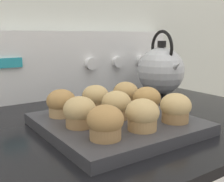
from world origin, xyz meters
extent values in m
cube|color=silver|center=(0.00, 0.65, 1.20)|extent=(8.00, 0.05, 2.40)
cube|color=black|center=(0.00, 0.32, 0.91)|extent=(0.80, 0.60, 0.02)
cube|color=white|center=(0.00, 0.60, 1.02)|extent=(0.78, 0.05, 0.20)
cube|color=teal|center=(-0.18, 0.57, 1.03)|extent=(0.07, 0.01, 0.03)
cylinder|color=white|center=(0.07, 0.56, 1.02)|extent=(0.04, 0.02, 0.04)
cylinder|color=white|center=(0.18, 0.56, 1.02)|extent=(0.04, 0.02, 0.04)
cylinder|color=white|center=(0.28, 0.56, 1.02)|extent=(0.04, 0.02, 0.04)
cube|color=#38383D|center=(-0.05, 0.25, 0.93)|extent=(0.29, 0.29, 0.02)
cylinder|color=#A37A4C|center=(-0.13, 0.16, 0.95)|extent=(0.05, 0.05, 0.02)
ellipsoid|color=#B2844C|center=(-0.13, 0.16, 0.97)|extent=(0.06, 0.06, 0.05)
cylinder|color=tan|center=(-0.05, 0.16, 0.95)|extent=(0.05, 0.05, 0.02)
ellipsoid|color=tan|center=(-0.05, 0.16, 0.97)|extent=(0.06, 0.06, 0.05)
cylinder|color=#A37A4C|center=(0.03, 0.16, 0.95)|extent=(0.05, 0.05, 0.02)
ellipsoid|color=tan|center=(0.03, 0.16, 0.97)|extent=(0.06, 0.06, 0.05)
cylinder|color=#A37A4C|center=(-0.14, 0.24, 0.95)|extent=(0.05, 0.05, 0.02)
ellipsoid|color=tan|center=(-0.14, 0.24, 0.97)|extent=(0.06, 0.06, 0.05)
cylinder|color=#A37A4C|center=(-0.05, 0.25, 0.95)|extent=(0.05, 0.05, 0.02)
ellipsoid|color=tan|center=(-0.05, 0.25, 0.97)|extent=(0.06, 0.06, 0.05)
cylinder|color=#A37A4C|center=(0.03, 0.25, 0.95)|extent=(0.05, 0.05, 0.02)
ellipsoid|color=tan|center=(0.03, 0.25, 0.97)|extent=(0.06, 0.06, 0.05)
cylinder|color=tan|center=(-0.14, 0.33, 0.95)|extent=(0.05, 0.05, 0.02)
ellipsoid|color=#B2844C|center=(-0.14, 0.33, 0.97)|extent=(0.06, 0.06, 0.05)
cylinder|color=tan|center=(-0.05, 0.33, 0.95)|extent=(0.05, 0.05, 0.02)
ellipsoid|color=tan|center=(-0.05, 0.33, 0.97)|extent=(0.06, 0.06, 0.05)
cylinder|color=tan|center=(0.03, 0.33, 0.95)|extent=(0.05, 0.05, 0.02)
ellipsoid|color=tan|center=(0.03, 0.33, 0.97)|extent=(0.06, 0.06, 0.05)
sphere|color=silver|center=(0.27, 0.45, 0.99)|extent=(0.15, 0.15, 0.15)
cylinder|color=black|center=(0.27, 0.45, 1.08)|extent=(0.03, 0.03, 0.02)
cone|color=silver|center=(0.26, 0.38, 1.01)|extent=(0.04, 0.07, 0.06)
torus|color=black|center=(0.27, 0.45, 1.06)|extent=(0.03, 0.12, 0.12)
camera|label=1|loc=(-0.37, -0.20, 1.11)|focal=45.00mm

